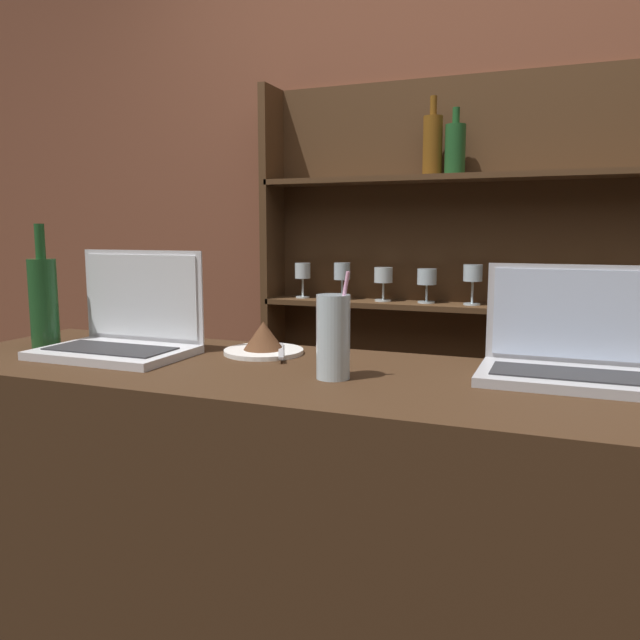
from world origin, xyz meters
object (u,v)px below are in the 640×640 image
wine_bottle_green (44,301)px  water_glass (333,337)px  cake_plate (264,342)px  laptop_near (125,331)px  laptop_far (573,354)px

wine_bottle_green → water_glass: bearing=-3.8°
water_glass → cake_plate: bearing=143.9°
laptop_near → water_glass: bearing=-6.1°
wine_bottle_green → cake_plate: bearing=12.6°
laptop_near → water_glass: 0.53m
water_glass → wine_bottle_green: (-0.75, 0.05, 0.03)m
cake_plate → water_glass: water_glass is taller
cake_plate → water_glass: size_ratio=0.90×
laptop_near → water_glass: size_ratio=1.61×
laptop_far → cake_plate: (-0.65, 0.01, -0.02)m
laptop_near → water_glass: laptop_near is taller
laptop_near → laptop_far: (0.95, 0.11, -0.00)m
laptop_near → laptop_far: size_ratio=0.98×
laptop_far → wine_bottle_green: size_ratio=1.14×
water_glass → laptop_far: bearing=21.0°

